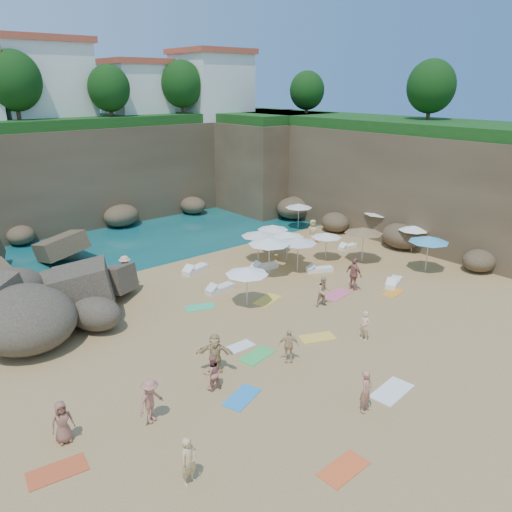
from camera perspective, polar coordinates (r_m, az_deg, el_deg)
ground at (r=26.19m, az=0.87°, el=-6.72°), size 120.00×120.00×0.00m
seawater at (r=51.51m, az=-21.59°, el=4.99°), size 120.00×120.00×0.00m
cliff_back at (r=46.81m, az=-17.81°, el=9.12°), size 44.00×8.00×8.00m
cliff_right at (r=43.67m, az=13.15°, el=8.86°), size 8.00×30.00×8.00m
cliff_corner at (r=50.36m, az=0.66°, el=10.67°), size 10.00×12.00×8.00m
clifftop_buildings at (r=47.32m, az=-18.01°, el=18.05°), size 28.48×9.48×7.00m
clifftop_trees at (r=42.44m, az=-12.17°, el=18.52°), size 35.60×23.82×4.40m
rock_outcrop at (r=26.27m, az=-20.95°, el=-8.00°), size 8.51×6.71×3.19m
parasol_0 at (r=30.64m, az=1.53°, el=1.73°), size 2.60×2.60×2.46m
parasol_1 at (r=33.21m, az=3.58°, el=2.50°), size 2.23×2.23×2.10m
parasol_2 at (r=41.26m, az=4.91°, el=5.76°), size 2.22×2.22×2.10m
parasol_3 at (r=31.47m, az=4.85°, el=1.82°), size 2.40×2.40×2.27m
parasol_4 at (r=33.92m, az=8.06°, el=2.40°), size 2.02×2.02×1.91m
parasol_5 at (r=34.94m, az=1.94°, el=3.30°), size 2.17×2.17×2.06m
parasol_6 at (r=33.75m, az=12.22°, el=2.89°), size 2.57×2.57×2.43m
parasol_7 at (r=33.18m, az=0.25°, el=2.59°), size 2.27×2.27×2.14m
parasol_8 at (r=39.47m, az=14.04°, el=4.97°), size 2.47×2.47×2.34m
parasol_9 at (r=26.43m, az=-1.05°, el=-1.73°), size 2.32×2.32×2.19m
parasol_10 at (r=33.13m, az=19.16°, el=1.84°), size 2.50×2.50×2.37m
parasol_11 at (r=36.76m, az=17.57°, el=3.08°), size 2.09×2.09×1.97m
lounger_0 at (r=32.12m, az=-6.95°, el=-1.55°), size 2.05×1.22×0.30m
lounger_1 at (r=32.35m, az=0.95°, el=-1.26°), size 1.94×0.88×0.29m
lounger_2 at (r=37.02m, az=10.43°, el=1.04°), size 1.58×0.53×0.25m
lounger_3 at (r=29.06m, az=-4.14°, el=-3.75°), size 1.89×0.81×0.29m
lounger_4 at (r=32.21m, az=7.28°, el=-1.54°), size 1.77×1.28×0.26m
lounger_5 at (r=30.99m, az=15.47°, el=-2.94°), size 1.91×1.23×0.28m
towel_2 at (r=17.18m, az=9.99°, el=-22.83°), size 1.71×0.90×0.03m
towel_3 at (r=22.51m, az=0.14°, el=-11.32°), size 1.82×1.15×0.03m
towel_4 at (r=24.14m, az=7.03°, el=-9.22°), size 1.85×1.41×0.03m
towel_5 at (r=23.19m, az=-1.97°, el=-10.34°), size 1.45×0.73×0.03m
towel_7 at (r=17.97m, az=-21.77°, el=-21.89°), size 1.88×1.13×0.03m
towel_8 at (r=19.91m, az=-1.62°, el=-15.83°), size 1.84×1.35×0.03m
towel_9 at (r=28.88m, az=9.25°, el=-4.38°), size 1.99×1.24×0.03m
towel_10 at (r=29.85m, az=15.38°, el=-4.06°), size 1.60×0.96×0.03m
towel_11 at (r=27.16m, az=-6.44°, el=-5.83°), size 1.75×1.28×0.03m
towel_12 at (r=27.85m, az=1.31°, el=-5.04°), size 1.94×1.35×0.03m
towel_13 at (r=20.92m, az=15.26°, el=-14.67°), size 2.02×1.17×0.03m
person_stand_0 at (r=16.15m, az=-7.69°, el=-22.21°), size 0.64×0.49×1.60m
person_stand_1 at (r=20.03m, az=-5.06°, el=-13.12°), size 0.82×0.69×1.51m
person_stand_2 at (r=30.31m, az=-14.69°, el=-1.70°), size 1.32×0.75×1.92m
person_stand_3 at (r=29.43m, az=11.15°, el=-2.04°), size 0.55×1.17×1.94m
person_stand_4 at (r=37.44m, az=6.50°, el=2.75°), size 1.04×0.88×1.87m
person_stand_5 at (r=29.36m, az=-22.95°, el=-3.75°), size 1.45×0.94×1.52m
person_stand_6 at (r=24.02m, az=12.31°, el=-7.79°), size 0.36×0.53×1.44m
person_lie_0 at (r=18.97m, az=-11.80°, el=-17.51°), size 1.53×1.93×0.45m
person_lie_1 at (r=22.07m, az=3.68°, el=-11.51°), size 1.64×1.73×0.37m
person_lie_2 at (r=18.92m, az=-21.04°, el=-18.72°), size 0.82×1.56×0.40m
person_lie_3 at (r=21.42m, az=-4.66°, el=-12.46°), size 2.29×2.29×0.45m
person_lie_4 at (r=19.53m, az=12.35°, el=-16.46°), size 0.97×1.74×0.39m
person_lie_5 at (r=27.28m, az=7.70°, el=-5.08°), size 1.28×1.80×0.62m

